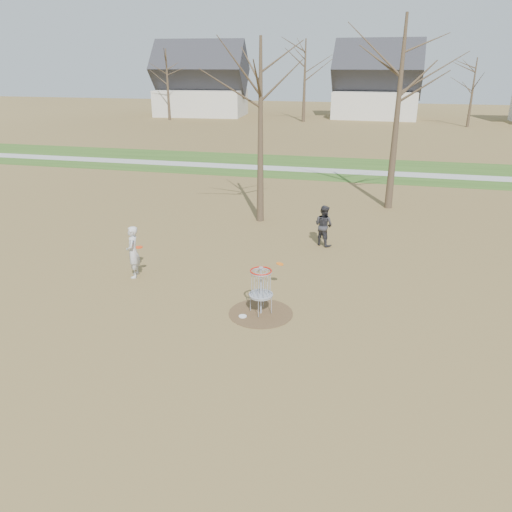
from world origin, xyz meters
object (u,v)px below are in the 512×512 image
at_px(player_standing, 133,252).
at_px(player_throwing, 324,225).
at_px(disc_grounded, 243,316).
at_px(disc_golf_basket, 261,283).

bearing_deg(player_standing, player_throwing, 110.05).
xyz_separation_m(player_throwing, disc_grounded, (-1.48, -6.32, -0.76)).
height_order(player_standing, disc_grounded, player_standing).
distance_m(player_throwing, disc_grounded, 6.53).
bearing_deg(player_standing, disc_grounded, 47.34).
bearing_deg(player_throwing, player_standing, 69.38).
bearing_deg(disc_grounded, disc_golf_basket, 36.46).
xyz_separation_m(disc_grounded, disc_golf_basket, (0.44, 0.32, 0.89)).
bearing_deg(player_throwing, disc_grounded, 107.77).
relative_size(player_throwing, disc_grounded, 7.09).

